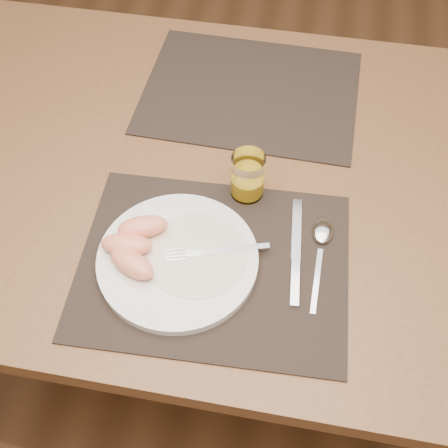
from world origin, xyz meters
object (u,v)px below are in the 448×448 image
fork (208,252)px  spoon (322,238)px  placemat_far (250,92)px  plate (178,260)px  juice_glass (248,178)px  knife (296,259)px  placemat_near (213,264)px  table (228,195)px

fork → spoon: (0.19, 0.07, -0.01)m
placemat_far → plate: plate is taller
placemat_far → fork: (-0.01, -0.43, 0.02)m
plate → spoon: 0.25m
fork → juice_glass: 0.16m
knife → juice_glass: 0.17m
placemat_near → placemat_far: bearing=90.6°
spoon → juice_glass: bearing=150.5°
placemat_far → spoon: spoon is taller
plate → table: bearing=78.6°
table → spoon: spoon is taller
placemat_far → plate: (-0.05, -0.45, 0.01)m
plate → fork: 0.05m
placemat_far → knife: size_ratio=2.04×
fork → placemat_near: bearing=-44.8°
placemat_far → table: bearing=-92.3°
knife → spoon: spoon is taller
fork → juice_glass: juice_glass is taller
fork → spoon: bearing=21.1°
table → fork: fork is taller
knife → spoon: 0.06m
fork → spoon: 0.20m
spoon → juice_glass: 0.17m
table → placemat_near: bearing=-86.5°
table → juice_glass: 0.15m
placemat_far → fork: bearing=-90.8°
table → juice_glass: bearing=-51.8°
fork → juice_glass: size_ratio=1.88×
table → placemat_near: 0.24m
placemat_near → plate: size_ratio=1.67×
placemat_far → juice_glass: 0.28m
placemat_near → plate: bearing=-172.6°
table → knife: 0.26m
fork → knife: 0.15m
placemat_near → juice_glass: (0.03, 0.16, 0.04)m
knife → table: bearing=128.4°
spoon → plate: bearing=-159.1°
placemat_near → placemat_far: 0.44m
table → juice_glass: size_ratio=15.29×
knife → placemat_near: bearing=-166.4°
plate → juice_glass: size_ratio=2.95×
fork → juice_glass: (0.04, 0.15, 0.02)m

